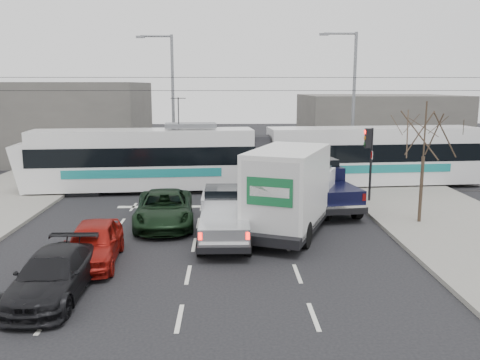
{
  "coord_description": "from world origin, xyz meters",
  "views": [
    {
      "loc": [
        -0.49,
        -17.95,
        5.78
      ],
      "look_at": [
        0.08,
        3.33,
        1.8
      ],
      "focal_mm": 38.0,
      "sensor_mm": 36.0,
      "label": 1
    }
  ],
  "objects_px": {
    "street_lamp_far": "(170,96)",
    "red_car": "(94,243)",
    "navy_pickup": "(321,185)",
    "bare_tree": "(425,135)",
    "traffic_signal": "(369,149)",
    "tram": "(260,157)",
    "silver_pickup": "(225,215)",
    "dark_car": "(53,275)",
    "box_truck": "(291,191)",
    "street_lamp_near": "(351,96)",
    "green_car": "(164,209)"
  },
  "relations": [
    {
      "from": "street_lamp_far",
      "to": "dark_car",
      "type": "height_order",
      "value": "street_lamp_far"
    },
    {
      "from": "silver_pickup",
      "to": "dark_car",
      "type": "height_order",
      "value": "silver_pickup"
    },
    {
      "from": "box_truck",
      "to": "dark_car",
      "type": "distance_m",
      "value": 9.67
    },
    {
      "from": "tram",
      "to": "navy_pickup",
      "type": "bearing_deg",
      "value": -66.6
    },
    {
      "from": "traffic_signal",
      "to": "green_car",
      "type": "distance_m",
      "value": 10.48
    },
    {
      "from": "dark_car",
      "to": "tram",
      "type": "bearing_deg",
      "value": 66.07
    },
    {
      "from": "bare_tree",
      "to": "green_car",
      "type": "xyz_separation_m",
      "value": [
        -10.7,
        0.26,
        -3.08
      ]
    },
    {
      "from": "green_car",
      "to": "dark_car",
      "type": "relative_size",
      "value": 1.17
    },
    {
      "from": "traffic_signal",
      "to": "silver_pickup",
      "type": "height_order",
      "value": "traffic_signal"
    },
    {
      "from": "street_lamp_near",
      "to": "silver_pickup",
      "type": "distance_m",
      "value": 15.99
    },
    {
      "from": "navy_pickup",
      "to": "dark_car",
      "type": "bearing_deg",
      "value": -141.61
    },
    {
      "from": "tram",
      "to": "green_car",
      "type": "height_order",
      "value": "tram"
    },
    {
      "from": "street_lamp_far",
      "to": "red_car",
      "type": "height_order",
      "value": "street_lamp_far"
    },
    {
      "from": "bare_tree",
      "to": "street_lamp_near",
      "type": "height_order",
      "value": "street_lamp_near"
    },
    {
      "from": "silver_pickup",
      "to": "box_truck",
      "type": "distance_m",
      "value": 2.88
    },
    {
      "from": "tram",
      "to": "red_car",
      "type": "xyz_separation_m",
      "value": [
        -6.25,
        -12.12,
        -1.11
      ]
    },
    {
      "from": "bare_tree",
      "to": "tram",
      "type": "height_order",
      "value": "bare_tree"
    },
    {
      "from": "street_lamp_far",
      "to": "navy_pickup",
      "type": "height_order",
      "value": "street_lamp_far"
    },
    {
      "from": "tram",
      "to": "green_car",
      "type": "distance_m",
      "value": 8.82
    },
    {
      "from": "silver_pickup",
      "to": "box_truck",
      "type": "height_order",
      "value": "box_truck"
    },
    {
      "from": "tram",
      "to": "box_truck",
      "type": "xyz_separation_m",
      "value": [
        0.68,
        -8.66,
        -0.12
      ]
    },
    {
      "from": "traffic_signal",
      "to": "navy_pickup",
      "type": "bearing_deg",
      "value": -157.76
    },
    {
      "from": "traffic_signal",
      "to": "dark_car",
      "type": "height_order",
      "value": "traffic_signal"
    },
    {
      "from": "bare_tree",
      "to": "street_lamp_far",
      "type": "xyz_separation_m",
      "value": [
        -11.79,
        13.5,
        1.32
      ]
    },
    {
      "from": "bare_tree",
      "to": "box_truck",
      "type": "height_order",
      "value": "bare_tree"
    },
    {
      "from": "bare_tree",
      "to": "box_truck",
      "type": "relative_size",
      "value": 0.69
    },
    {
      "from": "street_lamp_far",
      "to": "red_car",
      "type": "bearing_deg",
      "value": -92.21
    },
    {
      "from": "traffic_signal",
      "to": "dark_car",
      "type": "xyz_separation_m",
      "value": [
        -11.76,
        -11.07,
        -2.11
      ]
    },
    {
      "from": "traffic_signal",
      "to": "tram",
      "type": "xyz_separation_m",
      "value": [
        -5.09,
        3.78,
        -0.93
      ]
    },
    {
      "from": "bare_tree",
      "to": "traffic_signal",
      "type": "xyz_separation_m",
      "value": [
        -1.13,
        4.0,
        -1.05
      ]
    },
    {
      "from": "red_car",
      "to": "tram",
      "type": "bearing_deg",
      "value": 58.42
    },
    {
      "from": "navy_pickup",
      "to": "red_car",
      "type": "distance_m",
      "value": 11.5
    },
    {
      "from": "traffic_signal",
      "to": "navy_pickup",
      "type": "xyz_separation_m",
      "value": [
        -2.5,
        -1.02,
        -1.6
      ]
    },
    {
      "from": "navy_pickup",
      "to": "dark_car",
      "type": "height_order",
      "value": "navy_pickup"
    },
    {
      "from": "street_lamp_far",
      "to": "tram",
      "type": "bearing_deg",
      "value": -45.82
    },
    {
      "from": "bare_tree",
      "to": "street_lamp_near",
      "type": "xyz_separation_m",
      "value": [
        -0.29,
        11.5,
        1.32
      ]
    },
    {
      "from": "traffic_signal",
      "to": "street_lamp_far",
      "type": "height_order",
      "value": "street_lamp_far"
    },
    {
      "from": "traffic_signal",
      "to": "red_car",
      "type": "bearing_deg",
      "value": -143.67
    },
    {
      "from": "street_lamp_far",
      "to": "navy_pickup",
      "type": "bearing_deg",
      "value": -52.2
    },
    {
      "from": "street_lamp_far",
      "to": "red_car",
      "type": "distance_m",
      "value": 18.4
    },
    {
      "from": "bare_tree",
      "to": "traffic_signal",
      "type": "relative_size",
      "value": 1.39
    },
    {
      "from": "green_car",
      "to": "dark_car",
      "type": "bearing_deg",
      "value": -111.48
    },
    {
      "from": "bare_tree",
      "to": "street_lamp_far",
      "type": "relative_size",
      "value": 0.56
    },
    {
      "from": "silver_pickup",
      "to": "tram",
      "type": "bearing_deg",
      "value": 78.63
    },
    {
      "from": "box_truck",
      "to": "navy_pickup",
      "type": "xyz_separation_m",
      "value": [
        1.91,
        3.86,
        -0.54
      ]
    },
    {
      "from": "bare_tree",
      "to": "dark_car",
      "type": "relative_size",
      "value": 1.15
    },
    {
      "from": "bare_tree",
      "to": "traffic_signal",
      "type": "bearing_deg",
      "value": 105.76
    },
    {
      "from": "street_lamp_near",
      "to": "navy_pickup",
      "type": "xyz_separation_m",
      "value": [
        -3.34,
        -8.52,
        -3.97
      ]
    },
    {
      "from": "street_lamp_near",
      "to": "navy_pickup",
      "type": "distance_m",
      "value": 9.98
    },
    {
      "from": "traffic_signal",
      "to": "navy_pickup",
      "type": "distance_m",
      "value": 3.13
    }
  ]
}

